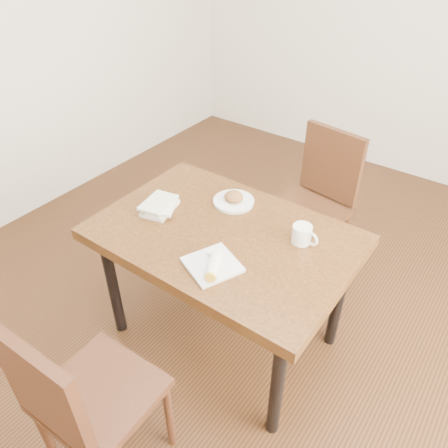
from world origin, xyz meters
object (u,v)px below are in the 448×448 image
Objects in this scene: plate_scone at (234,200)px; book_stack at (160,206)px; coffee_mug at (303,234)px; table at (224,246)px; chair_far at (318,195)px; chair_near at (80,399)px; plate_burrito at (213,265)px.

book_stack is at bearing -134.54° from plate_scone.
plate_scone is 1.62× the size of coffee_mug.
chair_far reaches higher than table.
plate_scone is 0.38m from book_stack.
chair_near reaches higher than plate_scone.
chair_near is 7.14× the size of coffee_mug.
chair_near is 1.78m from chair_far.
table is at bearing 6.06° from book_stack.
chair_far is 3.40× the size of plate_burrito.
coffee_mug is at bearing 60.12° from plate_burrito.
plate_scone is at bearing 95.67° from chair_near.
plate_scone is (-0.21, -0.63, 0.22)m from chair_far.
chair_far is at bearing 87.07° from chair_near.
table is at bearing -65.28° from plate_scone.
plate_burrito reaches higher than book_stack.
coffee_mug is at bearing -10.14° from plate_scone.
table is 1.29× the size of chair_far.
book_stack is (-0.49, 0.20, 0.00)m from plate_burrito.
plate_scone is (-0.11, 0.23, 0.10)m from table.
coffee_mug is 0.45m from plate_burrito.
chair_far is 0.78m from coffee_mug.
table is at bearing -155.51° from coffee_mug.
chair_near reaches higher than book_stack.
chair_near is 4.42× the size of plate_scone.
coffee_mug is (0.34, 0.15, 0.13)m from table.
chair_near reaches higher than table.
plate_scone is at bearing 115.03° from plate_burrito.
chair_far is 4.10× the size of book_stack.
plate_burrito is (-0.22, -0.39, -0.03)m from coffee_mug.
coffee_mug is at bearing 24.49° from table.
plate_scone is 0.77× the size of plate_burrito.
chair_near is 0.99m from book_stack.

